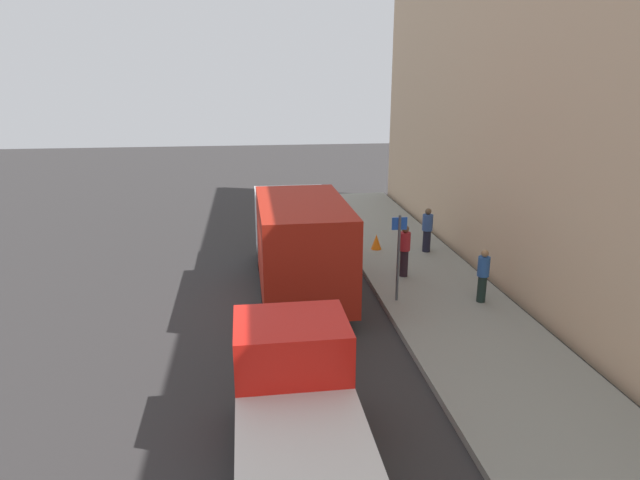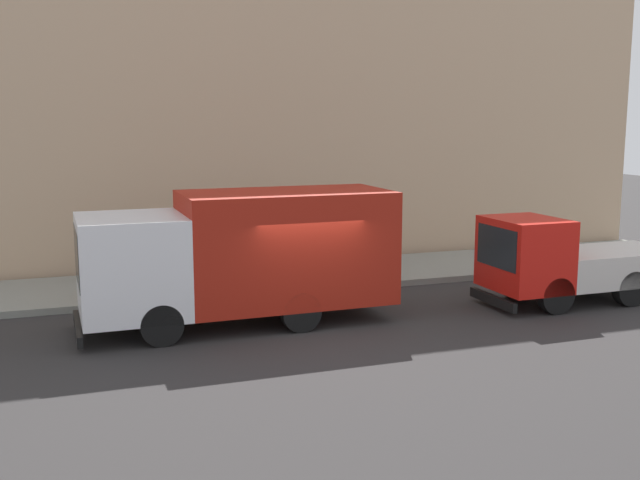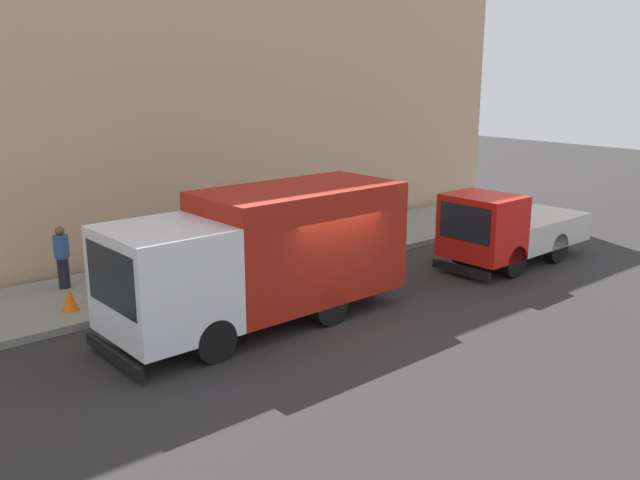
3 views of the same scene
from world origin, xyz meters
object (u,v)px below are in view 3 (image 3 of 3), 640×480
at_px(traffic_cone_orange, 70,299).
at_px(pedestrian_standing, 177,250).
at_px(street_sign_post, 253,222).
at_px(pedestrian_walking, 62,256).
at_px(pedestrian_third, 220,229).
at_px(large_utility_truck, 264,253).
at_px(small_flatbed_truck, 508,229).

bearing_deg(traffic_cone_orange, pedestrian_standing, -85.70).
bearing_deg(street_sign_post, pedestrian_walking, 62.18).
height_order(pedestrian_standing, pedestrian_third, pedestrian_standing).
distance_m(large_utility_truck, pedestrian_standing, 3.54).
height_order(small_flatbed_truck, pedestrian_standing, small_flatbed_truck).
bearing_deg(small_flatbed_truck, pedestrian_standing, 63.44).
distance_m(large_utility_truck, pedestrian_third, 5.56).
relative_size(pedestrian_walking, pedestrian_standing, 0.96).
height_order(pedestrian_walking, pedestrian_standing, pedestrian_standing).
bearing_deg(pedestrian_third, small_flatbed_truck, 1.01).
relative_size(pedestrian_third, traffic_cone_orange, 2.78).
relative_size(pedestrian_standing, street_sign_post, 0.67).
bearing_deg(pedestrian_walking, pedestrian_standing, -125.14).
bearing_deg(street_sign_post, pedestrian_standing, 68.70).
xyz_separation_m(large_utility_truck, small_flatbed_truck, (-0.78, -8.41, -0.60)).
distance_m(pedestrian_walking, street_sign_post, 5.03).
bearing_deg(pedestrian_third, large_utility_truck, -67.72).
bearing_deg(street_sign_post, large_utility_truck, 149.63).
bearing_deg(pedestrian_walking, pedestrian_third, -91.66).
bearing_deg(traffic_cone_orange, pedestrian_walking, -16.34).
bearing_deg(pedestrian_standing, small_flatbed_truck, -86.05).
relative_size(pedestrian_third, street_sign_post, 0.62).
xyz_separation_m(small_flatbed_truck, traffic_cone_orange, (4.03, 11.76, -0.62)).
distance_m(small_flatbed_truck, pedestrian_third, 8.71).
bearing_deg(pedestrian_walking, traffic_cone_orange, 160.98).
distance_m(pedestrian_walking, pedestrian_third, 4.84).
bearing_deg(pedestrian_standing, pedestrian_third, -25.17).
bearing_deg(pedestrian_third, street_sign_post, -56.25).
bearing_deg(large_utility_truck, pedestrian_third, -22.25).
height_order(pedestrian_standing, street_sign_post, street_sign_post).
distance_m(pedestrian_walking, pedestrian_standing, 2.93).
bearing_deg(pedestrian_third, traffic_cone_orange, -116.91).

